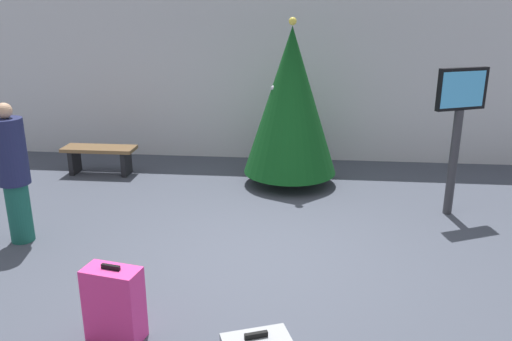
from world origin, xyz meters
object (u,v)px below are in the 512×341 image
at_px(holiday_tree, 291,102).
at_px(waiting_bench, 100,154).
at_px(flight_info_kiosk, 459,117).
at_px(traveller_0, 13,171).
at_px(suitcase_2, 114,304).

distance_m(holiday_tree, waiting_bench, 3.43).
bearing_deg(flight_info_kiosk, waiting_bench, 167.41).
bearing_deg(traveller_0, suitcase_2, -43.79).
distance_m(holiday_tree, suitcase_2, 4.58).
height_order(flight_info_kiosk, waiting_bench, flight_info_kiosk).
distance_m(holiday_tree, flight_info_kiosk, 2.49).
relative_size(flight_info_kiosk, suitcase_2, 2.85).
xyz_separation_m(holiday_tree, traveller_0, (-3.21, -2.47, -0.45)).
distance_m(flight_info_kiosk, waiting_bench, 5.76).
xyz_separation_m(waiting_bench, traveller_0, (0.06, -2.66, 0.56)).
xyz_separation_m(holiday_tree, flight_info_kiosk, (2.26, -1.04, 0.02)).
xyz_separation_m(holiday_tree, waiting_bench, (-3.27, 0.20, -1.01)).
bearing_deg(suitcase_2, holiday_tree, 72.33).
xyz_separation_m(flight_info_kiosk, waiting_bench, (-5.53, 1.24, -1.02)).
bearing_deg(holiday_tree, suitcase_2, -107.67).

